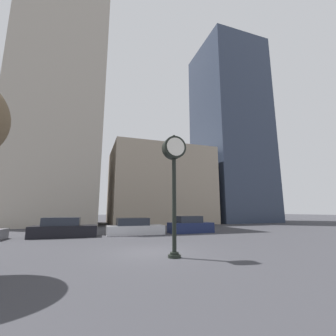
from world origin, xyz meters
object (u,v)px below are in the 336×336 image
object	(u,v)px
car_black	(64,229)
car_navy	(190,226)
car_silver	(135,228)
street_clock	(174,165)

from	to	relation	value
car_black	car_navy	distance (m)	10.41
car_silver	car_black	bearing A→B (deg)	-178.15
street_clock	car_black	world-z (taller)	street_clock
car_navy	street_clock	bearing A→B (deg)	-120.93
car_silver	car_navy	bearing A→B (deg)	-0.09
car_black	car_silver	distance (m)	5.38
car_black	car_silver	bearing A→B (deg)	2.87
car_navy	car_silver	bearing A→B (deg)	176.57
street_clock	car_silver	world-z (taller)	street_clock
street_clock	car_black	distance (m)	11.42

